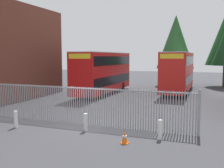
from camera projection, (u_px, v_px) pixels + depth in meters
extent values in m
plane|color=#3D3D42|center=(128.00, 102.00, 22.52)|extent=(100.00, 100.00, 0.00)
cylinder|color=gray|center=(1.00, 100.00, 17.23)|extent=(0.06, 0.06, 2.20)
cylinder|color=gray|center=(2.00, 100.00, 17.18)|extent=(0.06, 0.06, 2.20)
cylinder|color=gray|center=(4.00, 100.00, 17.13)|extent=(0.06, 0.06, 2.20)
cylinder|color=gray|center=(6.00, 100.00, 17.08)|extent=(0.06, 0.06, 2.20)
cylinder|color=gray|center=(7.00, 100.00, 17.03)|extent=(0.06, 0.06, 2.20)
cylinder|color=gray|center=(9.00, 100.00, 16.98)|extent=(0.06, 0.06, 2.20)
cylinder|color=gray|center=(11.00, 101.00, 16.93)|extent=(0.06, 0.06, 2.20)
cylinder|color=gray|center=(12.00, 101.00, 16.88)|extent=(0.06, 0.06, 2.20)
cylinder|color=gray|center=(14.00, 101.00, 16.83)|extent=(0.06, 0.06, 2.20)
cylinder|color=gray|center=(16.00, 101.00, 16.78)|extent=(0.06, 0.06, 2.20)
cylinder|color=gray|center=(18.00, 101.00, 16.73)|extent=(0.06, 0.06, 2.20)
cylinder|color=gray|center=(19.00, 101.00, 16.68)|extent=(0.06, 0.06, 2.20)
cylinder|color=gray|center=(21.00, 101.00, 16.63)|extent=(0.06, 0.06, 2.20)
cylinder|color=gray|center=(23.00, 101.00, 16.58)|extent=(0.06, 0.06, 2.20)
cylinder|color=gray|center=(25.00, 102.00, 16.53)|extent=(0.06, 0.06, 2.20)
cylinder|color=gray|center=(27.00, 102.00, 16.48)|extent=(0.06, 0.06, 2.20)
cylinder|color=gray|center=(28.00, 102.00, 16.44)|extent=(0.06, 0.06, 2.20)
cylinder|color=gray|center=(30.00, 102.00, 16.39)|extent=(0.06, 0.06, 2.20)
cylinder|color=gray|center=(32.00, 102.00, 16.34)|extent=(0.06, 0.06, 2.20)
cylinder|color=gray|center=(34.00, 102.00, 16.29)|extent=(0.06, 0.06, 2.20)
cylinder|color=gray|center=(36.00, 102.00, 16.24)|extent=(0.06, 0.06, 2.20)
cylinder|color=gray|center=(38.00, 103.00, 16.19)|extent=(0.06, 0.06, 2.20)
cylinder|color=gray|center=(39.00, 103.00, 16.14)|extent=(0.06, 0.06, 2.20)
cylinder|color=gray|center=(41.00, 103.00, 16.09)|extent=(0.06, 0.06, 2.20)
cylinder|color=gray|center=(43.00, 103.00, 16.04)|extent=(0.06, 0.06, 2.20)
cylinder|color=gray|center=(45.00, 103.00, 15.99)|extent=(0.06, 0.06, 2.20)
cylinder|color=gray|center=(47.00, 103.00, 15.94)|extent=(0.06, 0.06, 2.20)
cylinder|color=gray|center=(49.00, 103.00, 15.89)|extent=(0.06, 0.06, 2.20)
cylinder|color=gray|center=(51.00, 104.00, 15.84)|extent=(0.06, 0.06, 2.20)
cylinder|color=gray|center=(53.00, 104.00, 15.79)|extent=(0.06, 0.06, 2.20)
cylinder|color=gray|center=(55.00, 104.00, 15.74)|extent=(0.06, 0.06, 2.20)
cylinder|color=gray|center=(57.00, 104.00, 15.69)|extent=(0.06, 0.06, 2.20)
cylinder|color=gray|center=(59.00, 104.00, 15.64)|extent=(0.06, 0.06, 2.20)
cylinder|color=gray|center=(61.00, 104.00, 15.59)|extent=(0.06, 0.06, 2.20)
cylinder|color=gray|center=(63.00, 104.00, 15.54)|extent=(0.06, 0.06, 2.20)
cylinder|color=gray|center=(65.00, 105.00, 15.49)|extent=(0.06, 0.06, 2.20)
cylinder|color=gray|center=(67.00, 105.00, 15.44)|extent=(0.06, 0.06, 2.20)
cylinder|color=gray|center=(69.00, 105.00, 15.39)|extent=(0.06, 0.06, 2.20)
cylinder|color=gray|center=(71.00, 105.00, 15.34)|extent=(0.06, 0.06, 2.20)
cylinder|color=gray|center=(73.00, 105.00, 15.29)|extent=(0.06, 0.06, 2.20)
cylinder|color=gray|center=(76.00, 105.00, 15.24)|extent=(0.06, 0.06, 2.20)
cylinder|color=gray|center=(78.00, 105.00, 15.19)|extent=(0.06, 0.06, 2.20)
cylinder|color=gray|center=(80.00, 106.00, 15.14)|extent=(0.06, 0.06, 2.20)
cylinder|color=gray|center=(82.00, 106.00, 15.09)|extent=(0.06, 0.06, 2.20)
cylinder|color=gray|center=(84.00, 106.00, 15.04)|extent=(0.06, 0.06, 2.20)
cylinder|color=gray|center=(86.00, 106.00, 14.99)|extent=(0.06, 0.06, 2.20)
cylinder|color=gray|center=(88.00, 106.00, 14.95)|extent=(0.06, 0.06, 2.20)
cylinder|color=gray|center=(91.00, 106.00, 14.90)|extent=(0.06, 0.06, 2.20)
cylinder|color=gray|center=(93.00, 107.00, 14.85)|extent=(0.06, 0.06, 2.20)
cylinder|color=gray|center=(95.00, 107.00, 14.80)|extent=(0.06, 0.06, 2.20)
cylinder|color=gray|center=(97.00, 107.00, 14.75)|extent=(0.06, 0.06, 2.20)
cylinder|color=gray|center=(100.00, 107.00, 14.70)|extent=(0.06, 0.06, 2.20)
cylinder|color=gray|center=(102.00, 107.00, 14.65)|extent=(0.06, 0.06, 2.20)
cylinder|color=gray|center=(104.00, 107.00, 14.60)|extent=(0.06, 0.06, 2.20)
cylinder|color=gray|center=(107.00, 108.00, 14.55)|extent=(0.06, 0.06, 2.20)
cylinder|color=gray|center=(109.00, 108.00, 14.50)|extent=(0.06, 0.06, 2.20)
cylinder|color=gray|center=(111.00, 108.00, 14.45)|extent=(0.06, 0.06, 2.20)
cylinder|color=gray|center=(114.00, 108.00, 14.40)|extent=(0.06, 0.06, 2.20)
cylinder|color=gray|center=(116.00, 108.00, 14.35)|extent=(0.06, 0.06, 2.20)
cylinder|color=gray|center=(118.00, 108.00, 14.30)|extent=(0.06, 0.06, 2.20)
cylinder|color=gray|center=(121.00, 109.00, 14.25)|extent=(0.06, 0.06, 2.20)
cylinder|color=gray|center=(123.00, 109.00, 14.20)|extent=(0.06, 0.06, 2.20)
cylinder|color=gray|center=(126.00, 109.00, 14.15)|extent=(0.06, 0.06, 2.20)
cylinder|color=gray|center=(128.00, 109.00, 14.10)|extent=(0.06, 0.06, 2.20)
cylinder|color=gray|center=(131.00, 109.00, 14.05)|extent=(0.06, 0.06, 2.20)
cylinder|color=gray|center=(133.00, 110.00, 14.00)|extent=(0.06, 0.06, 2.20)
cylinder|color=gray|center=(136.00, 110.00, 13.95)|extent=(0.06, 0.06, 2.20)
cylinder|color=gray|center=(138.00, 110.00, 13.90)|extent=(0.06, 0.06, 2.20)
cylinder|color=gray|center=(141.00, 110.00, 13.85)|extent=(0.06, 0.06, 2.20)
cylinder|color=gray|center=(143.00, 110.00, 13.80)|extent=(0.06, 0.06, 2.20)
cylinder|color=gray|center=(146.00, 111.00, 13.75)|extent=(0.06, 0.06, 2.20)
cylinder|color=gray|center=(149.00, 111.00, 13.70)|extent=(0.06, 0.06, 2.20)
cylinder|color=gray|center=(151.00, 111.00, 13.65)|extent=(0.06, 0.06, 2.20)
cylinder|color=gray|center=(154.00, 111.00, 13.60)|extent=(0.06, 0.06, 2.20)
cylinder|color=gray|center=(157.00, 111.00, 13.55)|extent=(0.06, 0.06, 2.20)
cylinder|color=gray|center=(159.00, 112.00, 13.50)|extent=(0.06, 0.06, 2.20)
cylinder|color=gray|center=(162.00, 112.00, 13.46)|extent=(0.06, 0.06, 2.20)
cylinder|color=gray|center=(165.00, 112.00, 13.41)|extent=(0.06, 0.06, 2.20)
cylinder|color=gray|center=(167.00, 112.00, 13.36)|extent=(0.06, 0.06, 2.20)
cylinder|color=gray|center=(170.00, 112.00, 13.31)|extent=(0.06, 0.06, 2.20)
cylinder|color=gray|center=(173.00, 113.00, 13.26)|extent=(0.06, 0.06, 2.20)
cylinder|color=gray|center=(176.00, 113.00, 13.21)|extent=(0.06, 0.06, 2.20)
cylinder|color=gray|center=(179.00, 113.00, 13.16)|extent=(0.06, 0.06, 2.20)
cylinder|color=gray|center=(181.00, 113.00, 13.11)|extent=(0.06, 0.06, 2.20)
cylinder|color=gray|center=(184.00, 113.00, 13.06)|extent=(0.06, 0.06, 2.20)
cylinder|color=gray|center=(187.00, 114.00, 13.01)|extent=(0.06, 0.06, 2.20)
cylinder|color=gray|center=(190.00, 114.00, 12.96)|extent=(0.06, 0.06, 2.20)
cylinder|color=gray|center=(193.00, 114.00, 12.91)|extent=(0.06, 0.06, 2.20)
cylinder|color=gray|center=(196.00, 114.00, 12.86)|extent=(0.06, 0.06, 2.20)
cylinder|color=gray|center=(199.00, 114.00, 12.81)|extent=(0.06, 0.06, 2.20)
cylinder|color=gray|center=(69.00, 88.00, 15.29)|extent=(14.62, 0.07, 0.07)
cylinder|color=gray|center=(199.00, 113.00, 12.80)|extent=(0.14, 0.14, 2.35)
cube|color=red|center=(103.00, 72.00, 27.79)|extent=(2.50, 10.80, 4.00)
cube|color=black|center=(103.00, 79.00, 27.87)|extent=(2.54, 10.37, 0.90)
cube|color=black|center=(103.00, 61.00, 27.66)|extent=(2.54, 10.37, 0.90)
cube|color=yellow|center=(80.00, 56.00, 22.64)|extent=(2.12, 0.12, 0.44)
cube|color=silver|center=(103.00, 53.00, 27.58)|extent=(2.50, 10.80, 0.08)
cylinder|color=black|center=(80.00, 92.00, 25.25)|extent=(0.30, 1.04, 1.04)
cylinder|color=black|center=(101.00, 93.00, 24.47)|extent=(0.30, 1.04, 1.04)
cylinder|color=black|center=(105.00, 86.00, 31.12)|extent=(0.30, 1.04, 1.04)
cylinder|color=black|center=(122.00, 86.00, 30.35)|extent=(0.30, 1.04, 1.04)
cube|color=red|center=(178.00, 71.00, 28.83)|extent=(2.50, 10.80, 4.00)
cube|color=black|center=(178.00, 78.00, 28.91)|extent=(2.54, 10.37, 0.90)
cube|color=black|center=(179.00, 60.00, 28.70)|extent=(2.54, 10.37, 0.90)
cube|color=yellow|center=(172.00, 56.00, 23.68)|extent=(2.12, 0.12, 0.44)
cube|color=silver|center=(179.00, 53.00, 28.62)|extent=(2.50, 10.80, 0.08)
cylinder|color=black|center=(163.00, 91.00, 26.29)|extent=(0.30, 1.04, 1.04)
cylinder|color=black|center=(185.00, 92.00, 25.52)|extent=(0.30, 1.04, 1.04)
cylinder|color=black|center=(172.00, 85.00, 32.17)|extent=(0.30, 1.04, 1.04)
cylinder|color=black|center=(190.00, 85.00, 31.39)|extent=(0.30, 1.04, 1.04)
cylinder|color=silver|center=(16.00, 119.00, 14.42)|extent=(0.20, 0.20, 0.95)
cylinder|color=silver|center=(86.00, 122.00, 13.76)|extent=(0.20, 0.20, 0.95)
cylinder|color=silver|center=(160.00, 130.00, 12.37)|extent=(0.20, 0.20, 0.95)
cube|color=orange|center=(125.00, 143.00, 11.84)|extent=(0.34, 0.34, 0.04)
cone|color=orange|center=(125.00, 137.00, 11.81)|extent=(0.28, 0.28, 0.55)
cylinder|color=white|center=(125.00, 136.00, 11.81)|extent=(0.19, 0.19, 0.07)
cylinder|color=#4C3823|center=(224.00, 76.00, 34.41)|extent=(0.36, 0.36, 2.87)
cylinder|color=#4C3823|center=(175.00, 77.00, 35.27)|extent=(0.36, 0.36, 2.41)
cone|color=#235126|center=(176.00, 42.00, 34.78)|extent=(4.96, 4.96, 7.09)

